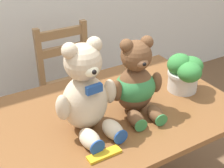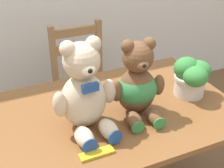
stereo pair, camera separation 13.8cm
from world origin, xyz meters
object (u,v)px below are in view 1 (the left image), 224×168
at_px(potted_plant, 185,72).
at_px(chocolate_bar, 104,154).
at_px(wooden_chair_behind, 72,88).
at_px(teddy_bear_right, 136,83).
at_px(teddy_bear_left, 86,93).

bearing_deg(potted_plant, chocolate_bar, -159.59).
bearing_deg(potted_plant, wooden_chair_behind, 114.86).
bearing_deg(potted_plant, teddy_bear_right, -175.69).
distance_m(wooden_chair_behind, potted_plant, 0.89).
height_order(teddy_bear_right, potted_plant, teddy_bear_right).
xyz_separation_m(wooden_chair_behind, teddy_bear_left, (-0.25, -0.77, 0.44)).
relative_size(potted_plant, chocolate_bar, 1.44).
height_order(wooden_chair_behind, teddy_bear_right, teddy_bear_right).
bearing_deg(chocolate_bar, potted_plant, 20.41).
bearing_deg(wooden_chair_behind, teddy_bear_left, 72.02).
bearing_deg(wooden_chair_behind, chocolate_bar, 74.11).
height_order(potted_plant, chocolate_bar, potted_plant).
xyz_separation_m(wooden_chair_behind, chocolate_bar, (-0.27, -0.96, 0.26)).
distance_m(teddy_bear_right, potted_plant, 0.33).
bearing_deg(chocolate_bar, wooden_chair_behind, 74.11).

